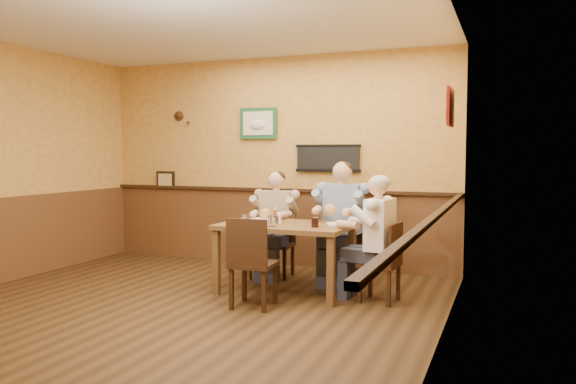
% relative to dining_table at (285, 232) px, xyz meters
% --- Properties ---
extents(room, '(5.02, 5.03, 2.81)m').
position_rel_dining_table_xyz_m(room, '(-0.61, -0.94, 1.03)').
color(room, '#311F0E').
rests_on(room, ground).
extents(dining_table, '(1.40, 0.90, 0.75)m').
position_rel_dining_table_xyz_m(dining_table, '(0.00, 0.00, 0.00)').
color(dining_table, brown).
rests_on(dining_table, ground).
extents(chair_back_left, '(0.39, 0.39, 0.82)m').
position_rel_dining_table_xyz_m(chair_back_left, '(-0.38, 0.66, -0.25)').
color(chair_back_left, '#331F10').
rests_on(chair_back_left, ground).
extents(chair_back_right, '(0.43, 0.43, 0.89)m').
position_rel_dining_table_xyz_m(chair_back_right, '(0.45, 0.67, -0.21)').
color(chair_back_right, '#331F10').
rests_on(chair_back_right, ground).
extents(chair_right_end, '(0.42, 0.42, 0.81)m').
position_rel_dining_table_xyz_m(chair_right_end, '(1.05, -0.03, -0.25)').
color(chair_right_end, '#331F10').
rests_on(chair_right_end, ground).
extents(chair_near_side, '(0.44, 0.44, 0.90)m').
position_rel_dining_table_xyz_m(chair_near_side, '(-0.07, -0.68, -0.21)').
color(chair_near_side, '#331F10').
rests_on(chair_near_side, ground).
extents(diner_tan_shirt, '(0.56, 0.56, 1.17)m').
position_rel_dining_table_xyz_m(diner_tan_shirt, '(-0.38, 0.66, -0.08)').
color(diner_tan_shirt, tan).
rests_on(diner_tan_shirt, ground).
extents(diner_blue_polo, '(0.62, 0.62, 1.27)m').
position_rel_dining_table_xyz_m(diner_blue_polo, '(0.45, 0.67, -0.02)').
color(diner_blue_polo, '#7B92B8').
rests_on(diner_blue_polo, ground).
extents(diner_white_elder, '(0.60, 0.60, 1.16)m').
position_rel_dining_table_xyz_m(diner_white_elder, '(1.05, -0.03, -0.08)').
color(diner_white_elder, white).
rests_on(diner_white_elder, ground).
extents(water_glass_left, '(0.08, 0.08, 0.11)m').
position_rel_dining_table_xyz_m(water_glass_left, '(-0.34, -0.29, 0.15)').
color(water_glass_left, white).
rests_on(water_glass_left, dining_table).
extents(water_glass_mid, '(0.09, 0.09, 0.12)m').
position_rel_dining_table_xyz_m(water_glass_mid, '(-0.04, -0.28, 0.15)').
color(water_glass_mid, silver).
rests_on(water_glass_mid, dining_table).
extents(cola_tumbler, '(0.10, 0.10, 0.10)m').
position_rel_dining_table_xyz_m(cola_tumbler, '(0.39, -0.15, 0.14)').
color(cola_tumbler, black).
rests_on(cola_tumbler, dining_table).
extents(hot_sauce_bottle, '(0.04, 0.04, 0.16)m').
position_rel_dining_table_xyz_m(hot_sauce_bottle, '(-0.13, 0.01, 0.17)').
color(hot_sauce_bottle, '#B93513').
rests_on(hot_sauce_bottle, dining_table).
extents(salt_shaker, '(0.04, 0.04, 0.09)m').
position_rel_dining_table_xyz_m(salt_shaker, '(-0.05, -0.02, 0.14)').
color(salt_shaker, silver).
rests_on(salt_shaker, dining_table).
extents(pepper_shaker, '(0.04, 0.04, 0.09)m').
position_rel_dining_table_xyz_m(pepper_shaker, '(-0.08, 0.01, 0.13)').
color(pepper_shaker, black).
rests_on(pepper_shaker, dining_table).
extents(plate_far_left, '(0.28, 0.28, 0.02)m').
position_rel_dining_table_xyz_m(plate_far_left, '(-0.39, 0.21, 0.10)').
color(plate_far_left, white).
rests_on(plate_far_left, dining_table).
extents(plate_far_right, '(0.30, 0.30, 0.02)m').
position_rel_dining_table_xyz_m(plate_far_right, '(0.56, 0.11, 0.10)').
color(plate_far_right, white).
rests_on(plate_far_right, dining_table).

